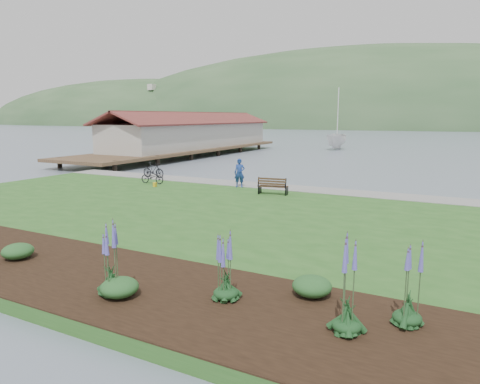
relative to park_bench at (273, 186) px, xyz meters
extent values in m
plane|color=slate|center=(-1.07, -4.28, -0.91)|extent=(600.00, 600.00, 0.00)
cube|color=#27581F|center=(-1.07, -6.28, -0.71)|extent=(34.00, 20.00, 0.40)
cube|color=gray|center=(-1.07, 2.62, -0.50)|extent=(34.00, 2.20, 0.03)
cube|color=black|center=(1.93, -14.08, -0.49)|extent=(24.00, 4.40, 0.04)
cube|color=#4C3826|center=(-21.07, 21.72, -0.06)|extent=(8.00, 36.00, 0.30)
cube|color=#B2ADA3|center=(-21.07, 23.72, 1.59)|extent=(6.40, 28.00, 3.00)
cube|color=#302012|center=(-0.02, 0.11, -0.05)|extent=(1.71, 0.80, 0.05)
cube|color=#302012|center=(0.03, -0.20, 0.26)|extent=(1.65, 0.38, 0.51)
cube|color=black|center=(-0.81, 0.00, -0.29)|extent=(0.14, 0.57, 0.45)
cube|color=black|center=(0.78, 0.22, -0.29)|extent=(0.14, 0.57, 0.45)
imported|color=navy|center=(-2.91, 1.44, 0.55)|extent=(0.90, 0.75, 2.13)
imported|color=black|center=(-8.76, 0.03, -0.06)|extent=(0.71, 1.77, 0.91)
imported|color=black|center=(-10.45, 2.25, 0.05)|extent=(0.59, 1.88, 1.13)
imported|color=silver|center=(-7.12, 40.54, -0.91)|extent=(11.31, 11.50, 28.63)
cube|color=gold|center=(-7.80, -0.91, -0.37)|extent=(0.23, 0.30, 0.28)
ellipsoid|color=#133619|center=(2.02, -14.88, -0.32)|extent=(0.62, 0.62, 0.31)
cone|color=#4B46A4|center=(2.02, -14.88, 0.72)|extent=(0.40, 0.40, 1.78)
ellipsoid|color=#133619|center=(4.70, -13.81, -0.32)|extent=(0.62, 0.62, 0.31)
cone|color=#4B46A4|center=(4.70, -13.81, 0.60)|extent=(0.40, 0.40, 1.53)
ellipsoid|color=#133619|center=(7.71, -14.08, -0.32)|extent=(0.62, 0.62, 0.31)
cone|color=#4B46A4|center=(7.71, -14.08, 0.78)|extent=(0.32, 0.32, 1.90)
ellipsoid|color=#133619|center=(8.77, -13.14, -0.32)|extent=(0.62, 0.62, 0.31)
cone|color=#4B46A4|center=(8.77, -13.14, 0.82)|extent=(0.32, 0.32, 1.97)
ellipsoid|color=#1E4C21|center=(-2.58, -14.19, -0.23)|extent=(0.95, 0.95, 0.48)
ellipsoid|color=#1E4C21|center=(2.29, -14.89, -0.24)|extent=(0.94, 0.94, 0.47)
ellipsoid|color=#1E4C21|center=(6.49, -12.64, -0.23)|extent=(0.99, 0.99, 0.49)
camera|label=1|loc=(9.54, -22.36, 3.92)|focal=32.00mm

